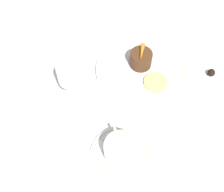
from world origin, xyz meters
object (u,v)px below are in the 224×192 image
dinner_plate (142,70)px  wine_glass (70,75)px  dessert_cake (141,59)px  coffee_cup (121,150)px  fork (123,25)px

dinner_plate → wine_glass: bearing=93.4°
dessert_cake → coffee_cup: bearing=151.1°
dinner_plate → dessert_cake: 0.03m
wine_glass → dessert_cake: 0.22m
dinner_plate → dessert_cake: bearing=-2.0°
dessert_cake → fork: bearing=-1.5°
wine_glass → fork: bearing=-46.0°
dinner_plate → coffee_cup: bearing=149.5°
dinner_plate → fork: bearing=-1.6°
fork → dessert_cake: 0.19m
coffee_cup → fork: coffee_cup is taller
coffee_cup → dessert_cake: bearing=-28.9°
dinner_plate → wine_glass: size_ratio=2.40×
dinner_plate → fork: (0.20, -0.01, -0.01)m
coffee_cup → wine_glass: bearing=17.9°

